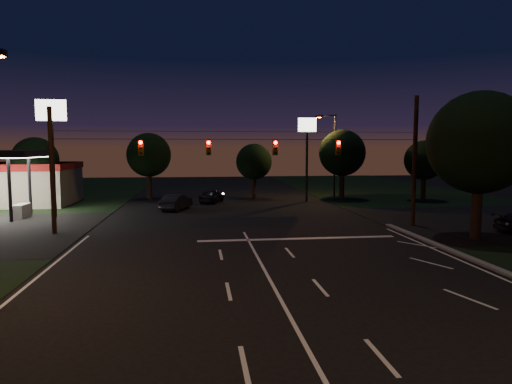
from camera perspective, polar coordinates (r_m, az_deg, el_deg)
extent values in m
plane|color=black|center=(16.19, 3.61, -14.18)|extent=(140.00, 140.00, 0.00)
cube|color=black|center=(38.90, 28.96, -3.19)|extent=(20.00, 16.00, 0.02)
cube|color=silver|center=(27.65, 5.23, -5.82)|extent=(12.00, 0.50, 0.01)
cylinder|color=black|center=(33.91, 18.97, -3.99)|extent=(0.30, 0.30, 9.00)
cylinder|color=black|center=(31.78, -23.87, -4.80)|extent=(0.28, 0.28, 8.00)
cylinder|color=black|center=(30.10, -1.75, 6.60)|extent=(24.00, 0.03, 0.03)
cylinder|color=black|center=(30.11, -1.75, 7.55)|extent=(24.00, 0.02, 0.02)
cube|color=#3F3307|center=(30.17, -14.18, 5.39)|extent=(0.32, 0.26, 1.00)
sphere|color=#FF0705|center=(30.01, -14.23, 6.02)|extent=(0.22, 0.22, 0.22)
sphere|color=black|center=(30.01, -14.22, 5.39)|extent=(0.20, 0.20, 0.20)
sphere|color=black|center=(30.01, -14.20, 4.76)|extent=(0.20, 0.20, 0.20)
cube|color=#3F3307|center=(29.96, -5.95, 5.53)|extent=(0.32, 0.26, 1.00)
sphere|color=#FF0705|center=(29.81, -5.95, 6.16)|extent=(0.22, 0.22, 0.22)
sphere|color=black|center=(29.80, -5.95, 5.53)|extent=(0.20, 0.20, 0.20)
sphere|color=black|center=(29.81, -5.94, 4.89)|extent=(0.20, 0.20, 0.20)
cube|color=#3F3307|center=(30.39, 2.41, 5.55)|extent=(0.32, 0.26, 1.00)
sphere|color=#FF0705|center=(30.23, 2.46, 6.18)|extent=(0.22, 0.22, 0.22)
sphere|color=black|center=(30.23, 2.46, 5.55)|extent=(0.20, 0.20, 0.20)
sphere|color=black|center=(30.23, 2.46, 4.93)|extent=(0.20, 0.20, 0.20)
cube|color=#3F3307|center=(31.40, 10.20, 5.47)|extent=(0.32, 0.26, 1.00)
sphere|color=#FF0705|center=(31.25, 10.30, 6.08)|extent=(0.22, 0.22, 0.22)
sphere|color=black|center=(31.25, 10.29, 5.47)|extent=(0.20, 0.20, 0.20)
sphere|color=black|center=(31.25, 10.28, 4.87)|extent=(0.20, 0.20, 0.20)
cube|color=gray|center=(39.68, -27.26, -2.15)|extent=(0.80, 2.00, 1.10)
cylinder|color=black|center=(37.63, -28.42, 0.24)|extent=(0.24, 0.24, 4.80)
cylinder|color=black|center=(41.37, -26.43, 0.76)|extent=(0.24, 0.24, 4.80)
cylinder|color=black|center=(38.62, -23.98, 2.57)|extent=(0.24, 0.24, 7.50)
cube|color=white|center=(38.69, -24.26, 9.31)|extent=(2.20, 0.30, 1.60)
cylinder|color=black|center=(46.30, 6.37, 3.13)|extent=(0.24, 0.24, 7.00)
cube|color=white|center=(46.31, 6.42, 8.33)|extent=(1.80, 0.30, 1.40)
cylinder|color=black|center=(49.13, 9.81, 4.39)|extent=(0.20, 0.20, 9.00)
cylinder|color=black|center=(48.97, 8.87, 9.44)|extent=(1.80, 0.12, 0.12)
cube|color=black|center=(48.72, 7.84, 9.35)|extent=(0.60, 0.35, 0.22)
cube|color=#F0591C|center=(48.72, 7.84, 9.21)|extent=(0.45, 0.25, 0.04)
cylinder|color=black|center=(30.07, 25.87, -1.60)|extent=(0.60, 0.60, 4.00)
sphere|color=black|center=(29.87, 26.18, 5.58)|extent=(6.00, 6.00, 6.00)
sphere|color=black|center=(30.57, 26.64, 5.21)|extent=(4.50, 4.50, 4.50)
sphere|color=black|center=(29.79, 24.88, 5.38)|extent=(4.20, 4.20, 4.20)
cylinder|color=black|center=(47.59, -25.74, 0.26)|extent=(0.49, 0.49, 3.00)
sphere|color=black|center=(47.44, -25.88, 3.65)|extent=(4.20, 4.20, 4.20)
sphere|color=black|center=(47.61, -25.28, 3.53)|extent=(3.15, 3.15, 3.15)
sphere|color=black|center=(47.77, -26.28, 3.53)|extent=(2.94, 2.94, 2.94)
cylinder|color=black|center=(49.37, -13.18, 0.99)|extent=(0.52, 0.52, 3.25)
sphere|color=black|center=(49.23, -13.26, 4.54)|extent=(4.60, 4.60, 4.60)
sphere|color=black|center=(49.53, -12.68, 4.40)|extent=(3.45, 3.45, 3.45)
sphere|color=black|center=(49.51, -13.76, 4.41)|extent=(3.22, 3.22, 3.22)
cylinder|color=black|center=(48.49, -0.25, 0.76)|extent=(0.47, 0.47, 2.75)
sphere|color=black|center=(48.34, -0.25, 3.81)|extent=(3.80, 3.80, 3.80)
sphere|color=black|center=(48.68, 0.15, 3.69)|extent=(2.85, 2.85, 2.85)
sphere|color=black|center=(48.49, -0.73, 3.72)|extent=(2.66, 2.66, 2.66)
cylinder|color=black|center=(48.46, 10.67, 1.05)|extent=(0.53, 0.53, 3.40)
sphere|color=black|center=(48.32, 10.73, 4.83)|extent=(4.80, 4.80, 4.80)
sphere|color=black|center=(48.81, 11.14, 4.66)|extent=(3.60, 3.60, 3.60)
sphere|color=black|center=(48.40, 10.10, 4.71)|extent=(3.36, 3.36, 3.36)
cylinder|color=black|center=(49.73, 20.18, 0.62)|extent=(0.48, 0.48, 2.90)
sphere|color=black|center=(49.58, 20.29, 3.76)|extent=(4.00, 4.00, 4.00)
sphere|color=black|center=(50.04, 20.53, 3.63)|extent=(3.00, 3.00, 3.00)
sphere|color=black|center=(49.58, 19.77, 3.68)|extent=(2.80, 2.80, 2.80)
imported|color=black|center=(45.48, -5.58, -0.46)|extent=(2.88, 4.34, 1.37)
imported|color=black|center=(40.46, -9.94, -1.26)|extent=(2.82, 4.49, 1.40)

